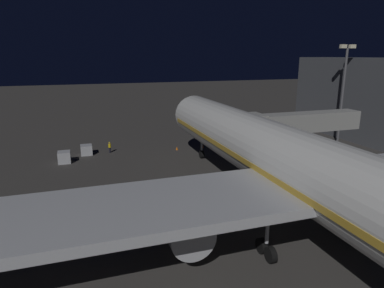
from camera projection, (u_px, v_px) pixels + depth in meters
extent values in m
plane|color=#383533|center=(255.00, 201.00, 35.34)|extent=(320.00, 320.00, 0.00)
cylinder|color=silver|center=(297.00, 165.00, 27.97)|extent=(5.81, 52.24, 5.81)
sphere|color=silver|center=(194.00, 115.00, 51.94)|extent=(5.69, 5.69, 5.69)
cube|color=gold|center=(296.00, 171.00, 28.08)|extent=(5.87, 50.15, 0.50)
cube|color=black|center=(198.00, 110.00, 50.09)|extent=(3.20, 1.40, 0.90)
cube|color=#B7BABF|center=(310.00, 185.00, 26.53)|extent=(54.14, 8.29, 0.70)
cylinder|color=black|center=(371.00, 180.00, 33.48)|extent=(2.69, 0.15, 2.69)
cylinder|color=#B7BABF|center=(183.00, 223.00, 24.88)|extent=(3.16, 5.28, 3.16)
cylinder|color=black|center=(173.00, 208.00, 27.30)|extent=(2.69, 0.15, 2.69)
cylinder|color=#B7BABF|center=(202.00, 142.00, 49.61)|extent=(0.28, 0.28, 2.39)
cylinder|color=black|center=(202.00, 154.00, 50.06)|extent=(0.45, 1.20, 1.20)
cylinder|color=#B7BABF|center=(359.00, 212.00, 27.52)|extent=(0.28, 0.28, 2.39)
cylinder|color=black|center=(350.00, 229.00, 28.57)|extent=(0.45, 1.20, 1.20)
cylinder|color=black|center=(363.00, 236.00, 27.38)|extent=(0.45, 1.20, 1.20)
cylinder|color=#B7BABF|center=(267.00, 228.00, 24.94)|extent=(0.28, 0.28, 2.39)
cylinder|color=black|center=(262.00, 246.00, 25.99)|extent=(0.45, 1.20, 1.20)
cylinder|color=black|center=(271.00, 255.00, 24.80)|extent=(0.45, 1.20, 1.20)
cube|color=#9E9E99|center=(305.00, 122.00, 46.23)|extent=(16.40, 2.60, 2.50)
cube|color=#9E9E99|center=(250.00, 126.00, 43.71)|extent=(3.20, 3.40, 3.00)
cube|color=black|center=(240.00, 127.00, 43.28)|extent=(0.70, 3.20, 2.70)
cylinder|color=#B7BABF|center=(256.00, 152.00, 44.91)|extent=(0.56, 0.56, 4.65)
cylinder|color=black|center=(259.00, 166.00, 45.61)|extent=(0.25, 0.60, 0.60)
cylinder|color=black|center=(251.00, 167.00, 45.24)|extent=(0.25, 0.60, 0.60)
cylinder|color=#59595E|center=(342.00, 97.00, 57.21)|extent=(0.40, 0.40, 15.80)
cube|color=#F9EFC6|center=(352.00, 46.00, 55.43)|extent=(1.10, 0.50, 0.60)
cube|color=#F9EFC6|center=(343.00, 46.00, 54.88)|extent=(1.10, 0.50, 0.60)
cube|color=#B7BABF|center=(86.00, 150.00, 51.82)|extent=(1.67, 1.83, 1.48)
cube|color=#B7BABF|center=(64.00, 157.00, 47.85)|extent=(1.68, 1.78, 1.63)
cylinder|color=black|center=(110.00, 150.00, 52.93)|extent=(0.28, 0.28, 0.83)
cylinder|color=yellow|center=(110.00, 146.00, 52.75)|extent=(0.40, 0.40, 0.59)
sphere|color=tan|center=(109.00, 143.00, 52.65)|extent=(0.24, 0.24, 0.24)
sphere|color=yellow|center=(109.00, 143.00, 52.64)|extent=(0.23, 0.23, 0.23)
cone|color=orange|center=(203.00, 146.00, 55.87)|extent=(0.36, 0.36, 0.55)
cone|color=orange|center=(177.00, 148.00, 54.52)|extent=(0.36, 0.36, 0.55)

